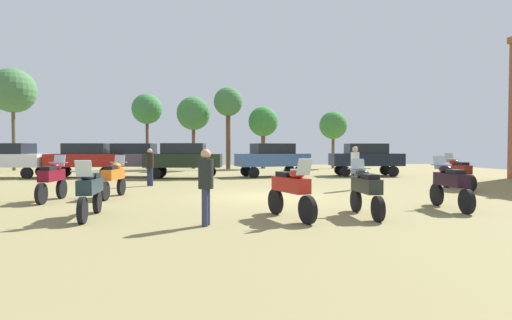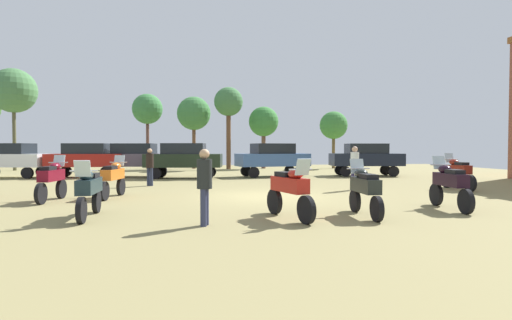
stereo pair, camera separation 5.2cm
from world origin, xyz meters
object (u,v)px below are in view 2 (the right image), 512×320
at_px(motorcycle_5, 450,183).
at_px(car_5, 366,157).
at_px(motorcycle_9, 113,177).
at_px(tree_5, 147,110).
at_px(person_1, 150,164).
at_px(tree_1, 14,91).
at_px(car_2, 134,157).
at_px(car_6, 10,158).
at_px(tree_6, 264,122).
at_px(motorcycle_8, 52,179).
at_px(car_1, 273,157).
at_px(motorcycle_1, 89,189).
at_px(tree_3, 194,114).
at_px(motorcycle_4, 290,189).
at_px(car_3, 184,158).
at_px(person_2, 355,164).
at_px(tree_2, 334,126).
at_px(person_3, 204,181).
at_px(car_4, 87,157).
at_px(motorcycle_2, 365,188).
at_px(motorcycle_10, 458,172).
at_px(tree_7, 228,103).

xyz_separation_m(motorcycle_5, car_5, (3.35, 13.24, 0.43)).
bearing_deg(motorcycle_9, tree_5, 102.71).
height_order(person_1, tree_1, tree_1).
relative_size(car_2, car_6, 0.99).
distance_m(motorcycle_5, tree_6, 23.25).
bearing_deg(car_6, tree_5, -26.02).
xyz_separation_m(motorcycle_8, car_1, (9.25, 10.04, 0.43)).
height_order(motorcycle_1, tree_3, tree_3).
xyz_separation_m(motorcycle_4, motorcycle_5, (4.82, 0.82, 0.00)).
xyz_separation_m(car_3, car_6, (-10.04, 1.86, 0.00)).
height_order(car_6, tree_5, tree_5).
xyz_separation_m(car_2, person_2, (10.11, -9.27, -0.11)).
bearing_deg(tree_2, motorcycle_8, -130.74).
relative_size(motorcycle_5, person_3, 1.32).
distance_m(car_3, person_1, 4.77).
relative_size(car_1, car_4, 1.04).
bearing_deg(motorcycle_2, car_3, 112.33).
relative_size(person_1, tree_6, 0.33).
xyz_separation_m(person_2, tree_2, (5.07, 16.94, 2.56)).
bearing_deg(car_3, person_1, 170.93).
bearing_deg(motorcycle_2, motorcycle_9, 147.96).
bearing_deg(car_5, car_3, 98.29).
bearing_deg(car_3, tree_1, 61.09).
distance_m(motorcycle_10, tree_7, 20.00).
relative_size(motorcycle_5, tree_2, 0.47).
relative_size(motorcycle_8, tree_7, 0.32).
relative_size(tree_2, tree_6, 0.93).
height_order(motorcycle_8, person_2, person_2).
distance_m(motorcycle_4, tree_7, 23.87).
relative_size(person_2, tree_2, 0.37).
distance_m(motorcycle_1, car_6, 16.94).
xyz_separation_m(motorcycle_2, motorcycle_9, (-7.09, 4.92, 0.02)).
xyz_separation_m(motorcycle_1, tree_7, (5.30, 22.56, 4.65)).
height_order(tree_5, tree_6, tree_5).
xyz_separation_m(car_3, person_3, (0.85, -14.43, -0.17)).
xyz_separation_m(motorcycle_4, tree_6, (3.39, 23.82, 3.15)).
xyz_separation_m(car_1, tree_6, (1.05, 9.43, 2.72)).
xyz_separation_m(motorcycle_4, car_3, (-2.93, 13.87, 0.43)).
distance_m(car_1, car_3, 5.30).
height_order(motorcycle_9, car_5, car_5).
xyz_separation_m(motorcycle_1, motorcycle_4, (4.89, -0.85, 0.02)).
bearing_deg(person_1, tree_6, -86.00).
relative_size(car_3, tree_1, 0.58).
relative_size(motorcycle_5, tree_7, 0.34).
bearing_deg(person_3, car_4, -139.15).
bearing_deg(motorcycle_5, motorcycle_2, -159.43).
bearing_deg(person_1, motorcycle_5, 169.25).
bearing_deg(tree_3, person_1, -97.31).
height_order(tree_3, tree_5, tree_5).
bearing_deg(motorcycle_1, tree_2, -123.51).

